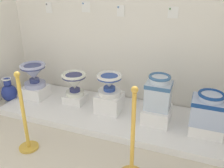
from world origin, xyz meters
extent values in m
cube|color=white|center=(1.83, 3.21, 1.40)|extent=(3.86, 0.06, 2.81)
cube|color=white|center=(1.83, 2.65, 0.04)|extent=(3.08, 1.03, 0.09)
cube|color=white|center=(0.58, 2.67, 0.18)|extent=(0.34, 0.33, 0.18)
cylinder|color=#A9B0D8|center=(0.58, 2.67, 0.30)|extent=(0.32, 0.32, 0.07)
cylinder|color=navy|center=(0.58, 2.67, 0.37)|extent=(0.15, 0.15, 0.06)
cone|color=#A9B0D8|center=(0.58, 2.67, 0.50)|extent=(0.37, 0.37, 0.21)
cylinder|color=navy|center=(0.58, 2.67, 0.59)|extent=(0.36, 0.36, 0.03)
torus|color=#A9B0D8|center=(0.58, 2.67, 0.61)|extent=(0.38, 0.38, 0.04)
cylinder|color=navy|center=(0.58, 2.67, 0.60)|extent=(0.26, 0.26, 0.01)
cube|color=white|center=(1.23, 2.73, 0.15)|extent=(0.30, 0.29, 0.13)
cylinder|color=white|center=(1.23, 2.73, 0.24)|extent=(0.27, 0.27, 0.05)
cylinder|color=navy|center=(1.23, 2.73, 0.29)|extent=(0.15, 0.15, 0.04)
cone|color=white|center=(1.23, 2.73, 0.42)|extent=(0.35, 0.35, 0.21)
cylinder|color=navy|center=(1.23, 2.73, 0.51)|extent=(0.34, 0.34, 0.03)
torus|color=white|center=(1.23, 2.73, 0.53)|extent=(0.36, 0.36, 0.04)
cylinder|color=navy|center=(1.23, 2.73, 0.52)|extent=(0.24, 0.24, 0.01)
cube|color=white|center=(1.81, 2.68, 0.21)|extent=(0.34, 0.35, 0.25)
cylinder|color=white|center=(1.81, 2.68, 0.37)|extent=(0.31, 0.31, 0.06)
cylinder|color=#254197|center=(1.81, 2.68, 0.43)|extent=(0.16, 0.16, 0.05)
cone|color=white|center=(1.81, 2.68, 0.53)|extent=(0.33, 0.33, 0.16)
cylinder|color=#254197|center=(1.81, 2.68, 0.59)|extent=(0.32, 0.32, 0.03)
torus|color=white|center=(1.81, 2.68, 0.61)|extent=(0.34, 0.34, 0.04)
cylinder|color=#254197|center=(1.81, 2.68, 0.61)|extent=(0.23, 0.23, 0.01)
cube|color=white|center=(2.48, 2.65, 0.18)|extent=(0.34, 0.39, 0.19)
cube|color=silver|center=(2.48, 2.65, 0.46)|extent=(0.31, 0.28, 0.36)
cube|color=#376296|center=(2.48, 2.65, 0.60)|extent=(0.31, 0.28, 0.05)
cylinder|color=silver|center=(2.48, 2.65, 0.67)|extent=(0.25, 0.25, 0.07)
torus|color=#376296|center=(2.48, 2.65, 0.71)|extent=(0.27, 0.27, 0.04)
cube|color=white|center=(3.08, 2.57, 0.16)|extent=(0.38, 0.29, 0.14)
cube|color=#ADBFDF|center=(3.08, 2.57, 0.39)|extent=(0.39, 0.30, 0.32)
cube|color=navy|center=(3.08, 2.57, 0.51)|extent=(0.40, 0.31, 0.05)
cylinder|color=#ADBFDF|center=(3.08, 2.57, 0.58)|extent=(0.28, 0.28, 0.06)
torus|color=navy|center=(3.08, 2.57, 0.61)|extent=(0.30, 0.30, 0.04)
cube|color=white|center=(0.62, 3.17, 1.39)|extent=(0.11, 0.01, 0.16)
cube|color=slate|center=(0.58, 3.17, 1.43)|extent=(0.02, 0.01, 0.02)
cube|color=white|center=(1.25, 3.17, 1.42)|extent=(0.13, 0.01, 0.15)
cube|color=#386BAD|center=(1.21, 3.17, 1.47)|extent=(0.02, 0.01, 0.02)
cube|color=white|center=(1.78, 3.17, 1.39)|extent=(0.11, 0.01, 0.15)
cube|color=#386BAD|center=(1.75, 3.17, 1.44)|extent=(0.02, 0.01, 0.02)
cube|color=white|center=(2.49, 3.17, 1.40)|extent=(0.13, 0.01, 0.14)
cube|color=#5B9E4C|center=(2.45, 3.17, 1.44)|extent=(0.02, 0.01, 0.02)
cylinder|color=white|center=(0.20, 2.50, 0.01)|extent=(0.18, 0.18, 0.03)
ellipsoid|color=navy|center=(0.20, 2.50, 0.17)|extent=(0.24, 0.24, 0.27)
cylinder|color=navy|center=(0.20, 2.50, 0.35)|extent=(0.11, 0.11, 0.10)
torus|color=white|center=(0.20, 2.50, 0.40)|extent=(0.15, 0.15, 0.02)
cylinder|color=gold|center=(1.20, 1.68, 0.01)|extent=(0.22, 0.22, 0.02)
cylinder|color=gold|center=(1.20, 1.68, 0.45)|extent=(0.04, 0.04, 0.86)
sphere|color=gold|center=(1.20, 1.68, 0.91)|extent=(0.06, 0.06, 0.06)
cylinder|color=gold|center=(2.43, 1.68, 0.47)|extent=(0.04, 0.04, 0.89)
sphere|color=gold|center=(2.43, 1.68, 0.95)|extent=(0.06, 0.06, 0.06)
camera|label=1|loc=(2.92, -0.13, 1.81)|focal=39.33mm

